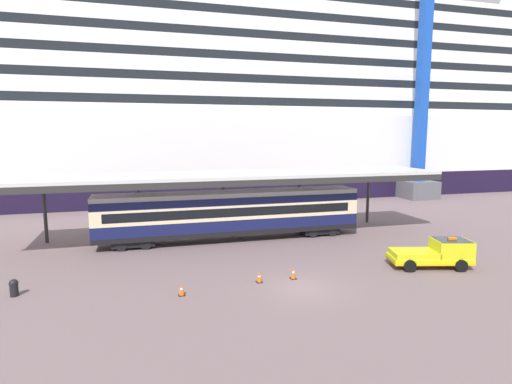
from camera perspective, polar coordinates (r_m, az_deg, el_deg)
ground_plane at (r=24.75m, az=6.52°, el=-12.96°), size 400.00×400.00×0.00m
cruise_ship at (r=70.25m, az=3.90°, el=11.20°), size 158.62×30.69×39.21m
platform_canopy at (r=34.66m, az=-3.64°, el=2.16°), size 36.82×6.32×5.56m
train_carriage at (r=34.69m, az=-3.45°, el=-2.88°), size 21.82×2.81×4.11m
service_truck at (r=30.45m, az=23.59°, el=-7.62°), size 5.54×3.29×2.02m
traffic_cone_near at (r=23.82m, az=-10.15°, el=-13.06°), size 0.36×0.36×0.65m
traffic_cone_mid at (r=26.05m, az=5.13°, el=-11.01°), size 0.36×0.36×0.74m
traffic_cone_far at (r=25.38m, az=0.46°, el=-11.60°), size 0.36×0.36×0.65m
dockside_crane at (r=62.56m, az=22.44°, el=16.60°), size 14.10×4.40×58.77m
quay_bollard at (r=26.82m, az=-30.27°, el=-11.18°), size 0.48×0.48×0.96m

